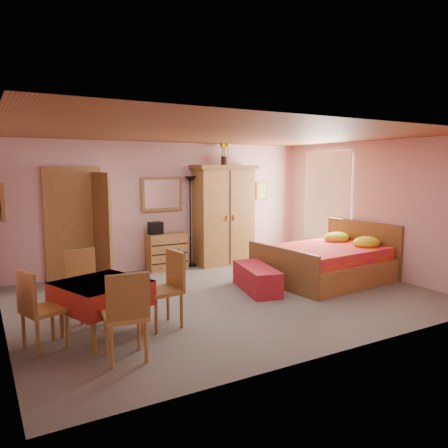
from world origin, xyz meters
TOP-DOWN VIEW (x-y plane):
  - floor at (0.00, 0.00)m, footprint 6.50×6.50m
  - ceiling at (0.00, 0.00)m, footprint 6.50×6.50m
  - wall_back at (0.00, 2.50)m, footprint 6.50×0.10m
  - wall_front at (0.00, -2.50)m, footprint 6.50×0.10m
  - wall_right at (3.25, 0.00)m, footprint 0.10×5.00m
  - doorway at (-1.90, 2.47)m, footprint 1.06×0.12m
  - window at (3.21, 1.20)m, footprint 0.08×1.40m
  - picture_left at (-3.22, -0.60)m, footprint 0.04×0.32m
  - picture_back at (2.35, 2.47)m, footprint 0.30×0.04m
  - chest_of_drawers at (-0.13, 2.26)m, footprint 0.81×0.42m
  - wall_mirror at (-0.13, 2.47)m, footprint 0.88×0.06m
  - stereo at (-0.35, 2.30)m, footprint 0.28×0.21m
  - floor_lamp at (0.45, 2.35)m, footprint 0.25×0.25m
  - wardrobe at (1.18, 2.21)m, footprint 1.37×0.72m
  - sunflower_vase at (1.25, 2.30)m, footprint 0.21×0.21m
  - bed at (2.09, 0.02)m, footprint 2.36×1.92m
  - bench at (0.61, 0.07)m, footprint 0.75×1.33m
  - dining_table at (-2.20, -0.70)m, footprint 1.21×1.21m
  - chair_south at (-2.14, -1.47)m, footprint 0.50×0.50m
  - chair_north at (-2.20, 0.07)m, footprint 0.52×0.52m
  - chair_west at (-2.86, -0.75)m, footprint 0.54×0.54m
  - chair_east at (-1.43, -0.75)m, footprint 0.50×0.50m

SIDE VIEW (x-z plane):
  - floor at x=0.00m, z-range 0.00..0.00m
  - bench at x=0.61m, z-range 0.00..0.42m
  - dining_table at x=-2.20m, z-range 0.00..0.69m
  - chest_of_drawers at x=-0.13m, z-range 0.00..0.75m
  - chair_west at x=-2.86m, z-range 0.00..0.94m
  - chair_north at x=-2.20m, z-range 0.00..0.95m
  - chair_east at x=-1.43m, z-range 0.00..0.99m
  - chair_south at x=-2.14m, z-range 0.00..1.00m
  - bed at x=2.09m, z-range 0.00..1.03m
  - stereo at x=-0.35m, z-range 0.75..1.00m
  - floor_lamp at x=0.45m, z-range 0.00..1.91m
  - doorway at x=-1.90m, z-range -0.05..2.10m
  - wardrobe at x=1.18m, z-range 0.00..2.14m
  - wall_back at x=0.00m, z-range 0.00..2.60m
  - wall_front at x=0.00m, z-range 0.00..2.60m
  - wall_right at x=3.25m, z-range 0.00..2.60m
  - window at x=3.21m, z-range 0.48..2.42m
  - picture_back at x=2.35m, z-range 1.35..1.75m
  - wall_mirror at x=-0.13m, z-range 1.20..1.90m
  - picture_left at x=-3.22m, z-range 1.49..1.91m
  - sunflower_vase at x=1.25m, z-range 2.14..2.66m
  - ceiling at x=0.00m, z-range 2.60..2.60m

